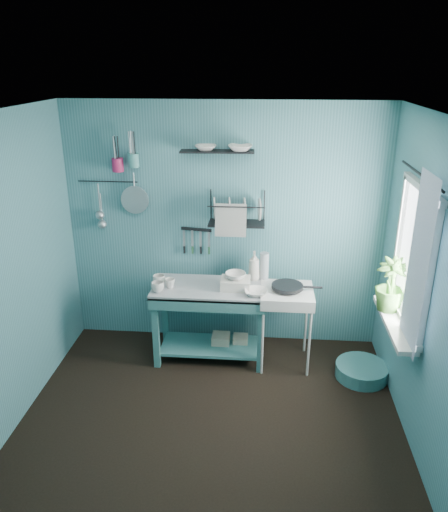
# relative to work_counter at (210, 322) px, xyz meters

# --- Properties ---
(floor) EXTENTS (3.20, 3.20, 0.00)m
(floor) POSITION_rel_work_counter_xyz_m (0.11, -1.08, -0.39)
(floor) COLOR black
(floor) RESTS_ON ground
(ceiling) EXTENTS (3.20, 3.20, 0.00)m
(ceiling) POSITION_rel_work_counter_xyz_m (0.11, -1.08, 2.11)
(ceiling) COLOR silver
(ceiling) RESTS_ON ground
(wall_back) EXTENTS (3.20, 0.00, 3.20)m
(wall_back) POSITION_rel_work_counter_xyz_m (0.11, 0.42, 0.86)
(wall_back) COLOR #3C737B
(wall_back) RESTS_ON ground
(wall_front) EXTENTS (3.20, 0.00, 3.20)m
(wall_front) POSITION_rel_work_counter_xyz_m (0.11, -2.58, 0.86)
(wall_front) COLOR #3C737B
(wall_front) RESTS_ON ground
(wall_right) EXTENTS (0.00, 3.00, 3.00)m
(wall_right) POSITION_rel_work_counter_xyz_m (1.71, -1.08, 0.86)
(wall_right) COLOR #3C737B
(wall_right) RESTS_ON ground
(work_counter) EXTENTS (1.20, 0.75, 0.79)m
(work_counter) POSITION_rel_work_counter_xyz_m (0.00, 0.00, 0.00)
(work_counter) COLOR #387575
(work_counter) RESTS_ON floor
(mug_left) EXTENTS (0.12, 0.12, 0.10)m
(mug_left) POSITION_rel_work_counter_xyz_m (-0.48, -0.16, 0.44)
(mug_left) COLOR silver
(mug_left) RESTS_ON work_counter
(mug_mid) EXTENTS (0.14, 0.14, 0.09)m
(mug_mid) POSITION_rel_work_counter_xyz_m (-0.38, -0.06, 0.44)
(mug_mid) COLOR silver
(mug_mid) RESTS_ON work_counter
(mug_right) EXTENTS (0.17, 0.17, 0.10)m
(mug_right) POSITION_rel_work_counter_xyz_m (-0.50, 0.00, 0.44)
(mug_right) COLOR silver
(mug_right) RESTS_ON work_counter
(wash_tub) EXTENTS (0.28, 0.22, 0.10)m
(wash_tub) POSITION_rel_work_counter_xyz_m (0.25, -0.02, 0.44)
(wash_tub) COLOR beige
(wash_tub) RESTS_ON work_counter
(tub_bowl) EXTENTS (0.20, 0.19, 0.06)m
(tub_bowl) POSITION_rel_work_counter_xyz_m (0.25, -0.02, 0.52)
(tub_bowl) COLOR silver
(tub_bowl) RESTS_ON wash_tub
(soap_bottle) EXTENTS (0.11, 0.12, 0.30)m
(soap_bottle) POSITION_rel_work_counter_xyz_m (0.42, 0.20, 0.54)
(soap_bottle) COLOR beige
(soap_bottle) RESTS_ON work_counter
(water_bottle) EXTENTS (0.09, 0.09, 0.28)m
(water_bottle) POSITION_rel_work_counter_xyz_m (0.52, 0.22, 0.53)
(water_bottle) COLOR #9DA5AF
(water_bottle) RESTS_ON work_counter
(counter_bowl) EXTENTS (0.22, 0.22, 0.05)m
(counter_bowl) POSITION_rel_work_counter_xyz_m (0.45, -0.15, 0.42)
(counter_bowl) COLOR silver
(counter_bowl) RESTS_ON work_counter
(hotplate_stand) EXTENTS (0.58, 0.58, 0.80)m
(hotplate_stand) POSITION_rel_work_counter_xyz_m (0.74, -0.04, 0.01)
(hotplate_stand) COLOR silver
(hotplate_stand) RESTS_ON floor
(frying_pan) EXTENTS (0.30, 0.30, 0.03)m
(frying_pan) POSITION_rel_work_counter_xyz_m (0.74, -0.04, 0.44)
(frying_pan) COLOR black
(frying_pan) RESTS_ON hotplate_stand
(knife_strip) EXTENTS (0.32, 0.07, 0.03)m
(knife_strip) POSITION_rel_work_counter_xyz_m (-0.18, 0.39, 0.84)
(knife_strip) COLOR black
(knife_strip) RESTS_ON wall_back
(dish_rack) EXTENTS (0.57, 0.29, 0.32)m
(dish_rack) POSITION_rel_work_counter_xyz_m (0.24, 0.29, 1.10)
(dish_rack) COLOR black
(dish_rack) RESTS_ON wall_back
(upper_shelf) EXTENTS (0.71, 0.21, 0.01)m
(upper_shelf) POSITION_rel_work_counter_xyz_m (0.05, 0.32, 1.64)
(upper_shelf) COLOR black
(upper_shelf) RESTS_ON wall_back
(shelf_bowl_left) EXTENTS (0.21, 0.21, 0.05)m
(shelf_bowl_left) POSITION_rel_work_counter_xyz_m (-0.06, 0.32, 1.71)
(shelf_bowl_left) COLOR silver
(shelf_bowl_left) RESTS_ON upper_shelf
(shelf_bowl_right) EXTENTS (0.24, 0.24, 0.06)m
(shelf_bowl_right) POSITION_rel_work_counter_xyz_m (0.26, 0.32, 1.65)
(shelf_bowl_right) COLOR silver
(shelf_bowl_right) RESTS_ON upper_shelf
(utensil_cup_magenta) EXTENTS (0.11, 0.11, 0.13)m
(utensil_cup_magenta) POSITION_rel_work_counter_xyz_m (-0.93, 0.34, 1.50)
(utensil_cup_magenta) COLOR #B82157
(utensil_cup_magenta) RESTS_ON wall_back
(utensil_cup_teal) EXTENTS (0.11, 0.11, 0.13)m
(utensil_cup_teal) POSITION_rel_work_counter_xyz_m (-0.77, 0.34, 1.54)
(utensil_cup_teal) COLOR teal
(utensil_cup_teal) RESTS_ON wall_back
(colander) EXTENTS (0.28, 0.03, 0.28)m
(colander) POSITION_rel_work_counter_xyz_m (-0.79, 0.37, 1.14)
(colander) COLOR #AFB3B7
(colander) RESTS_ON wall_back
(ladle_outer) EXTENTS (0.01, 0.01, 0.30)m
(ladle_outer) POSITION_rel_work_counter_xyz_m (-1.16, 0.38, 1.15)
(ladle_outer) COLOR #AFB3B7
(ladle_outer) RESTS_ON wall_back
(ladle_inner) EXTENTS (0.01, 0.01, 0.30)m
(ladle_inner) POSITION_rel_work_counter_xyz_m (-1.14, 0.38, 1.05)
(ladle_inner) COLOR #AFB3B7
(ladle_inner) RESTS_ON wall_back
(hook_rail) EXTENTS (0.60, 0.01, 0.01)m
(hook_rail) POSITION_rel_work_counter_xyz_m (-1.06, 0.39, 1.32)
(hook_rail) COLOR black
(hook_rail) RESTS_ON wall_back
(window_glass) EXTENTS (0.00, 1.10, 1.10)m
(window_glass) POSITION_rel_work_counter_xyz_m (1.69, -0.63, 1.01)
(window_glass) COLOR white
(window_glass) RESTS_ON wall_right
(windowsill) EXTENTS (0.16, 0.95, 0.04)m
(windowsill) POSITION_rel_work_counter_xyz_m (1.61, -0.63, 0.42)
(windowsill) COLOR silver
(windowsill) RESTS_ON wall_right
(curtain) EXTENTS (0.00, 1.35, 1.35)m
(curtain) POSITION_rel_work_counter_xyz_m (1.63, -0.93, 1.06)
(curtain) COLOR silver
(curtain) RESTS_ON wall_right
(curtain_rod) EXTENTS (0.02, 1.05, 0.02)m
(curtain_rod) POSITION_rel_work_counter_xyz_m (1.65, -0.63, 1.66)
(curtain_rod) COLOR black
(curtain_rod) RESTS_ON wall_right
(potted_plant) EXTENTS (0.35, 0.35, 0.47)m
(potted_plant) POSITION_rel_work_counter_xyz_m (1.59, -0.43, 0.67)
(potted_plant) COLOR #3F712D
(potted_plant) RESTS_ON windowsill
(storage_tin_large) EXTENTS (0.18, 0.18, 0.22)m
(storage_tin_large) POSITION_rel_work_counter_xyz_m (0.10, 0.05, -0.28)
(storage_tin_large) COLOR tan
(storage_tin_large) RESTS_ON floor
(storage_tin_small) EXTENTS (0.15, 0.15, 0.20)m
(storage_tin_small) POSITION_rel_work_counter_xyz_m (0.30, 0.08, -0.29)
(storage_tin_small) COLOR tan
(storage_tin_small) RESTS_ON floor
(floor_basin) EXTENTS (0.49, 0.49, 0.13)m
(floor_basin) POSITION_rel_work_counter_xyz_m (1.48, -0.24, -0.33)
(floor_basin) COLOR #3F7A7C
(floor_basin) RESTS_ON floor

